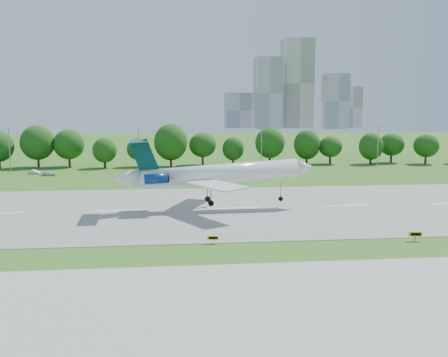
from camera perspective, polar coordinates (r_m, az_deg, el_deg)
ground at (r=63.16m, az=4.30°, el=-7.89°), size 600.00×600.00×0.00m
runway at (r=87.18m, az=1.32°, el=-3.42°), size 400.00×45.00×0.08m
taxiway at (r=46.48m, az=8.43°, el=-13.82°), size 400.00×23.00×0.08m
tree_line at (r=152.55m, az=-1.94°, el=3.78°), size 288.40×8.40×10.40m
light_poles at (r=142.42m, az=-2.65°, el=3.54°), size 175.90×0.25×12.19m
skyline at (r=464.09m, az=7.84°, el=9.49°), size 127.00×52.00×80.00m
airliner at (r=85.60m, az=-1.64°, el=0.59°), size 35.00×25.43×11.49m
taxi_sign_centre at (r=64.60m, az=-1.28°, el=-6.80°), size 1.49×0.30×1.04m
taxi_sign_right at (r=70.46m, az=21.03°, el=-5.97°), size 1.78×0.41×1.25m
service_vehicle_a at (r=142.66m, az=-20.89°, el=0.71°), size 3.58×2.39×1.12m
service_vehicle_b at (r=137.60m, az=-19.42°, el=0.55°), size 3.63×1.50×1.23m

